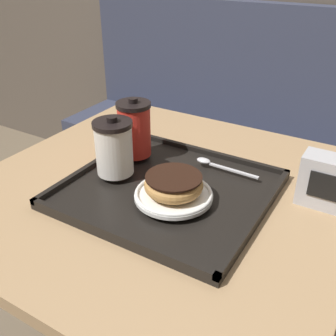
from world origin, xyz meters
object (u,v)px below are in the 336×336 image
Objects in this scene: spoon at (213,164)px; napkin_dispenser at (329,182)px; coffee_cup_front at (114,147)px; coffee_cup_rear at (134,129)px; donut_chocolate_glazed at (174,184)px.

spoon is 1.34× the size of napkin_dispenser.
coffee_cup_front is 0.93× the size of coffee_cup_rear.
spoon is at bearing 13.28° from coffee_cup_rear.
coffee_cup_rear is 1.20× the size of donut_chocolate_glazed.
donut_chocolate_glazed is (0.17, -0.02, -0.03)m from coffee_cup_front.
donut_chocolate_glazed is (0.18, -0.12, -0.04)m from coffee_cup_rear.
coffee_cup_rear is (-0.01, 0.10, 0.01)m from coffee_cup_front.
coffee_cup_front reaches higher than napkin_dispenser.
donut_chocolate_glazed is 0.77× the size of spoon.
donut_chocolate_glazed is 1.03× the size of napkin_dispenser.
napkin_dispenser is at bearing 18.64° from coffee_cup_front.
coffee_cup_rear is at bearing -173.73° from napkin_dispenser.
spoon is at bearing 86.30° from donut_chocolate_glazed.
coffee_cup_rear reaches higher than donut_chocolate_glazed.
coffee_cup_rear reaches higher than spoon.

